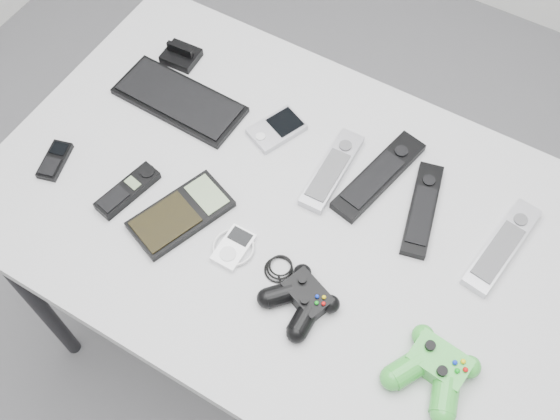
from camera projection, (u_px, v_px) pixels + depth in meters
The scene contains 15 objects.
floor at pixel (298, 376), 1.93m from camera, with size 3.50×3.50×0.00m, color slate.
desk at pixel (290, 227), 1.34m from camera, with size 1.20×0.77×0.81m.
pda_keyboard at pixel (179, 100), 1.41m from camera, with size 0.28×0.12×0.02m, color black.
dock_bracket at pixel (181, 53), 1.46m from camera, with size 0.08×0.07×0.04m, color black.
pda at pixel (277, 129), 1.37m from camera, with size 0.07×0.11×0.02m, color #A4A4AB.
remote_silver_a at pixel (332, 170), 1.32m from camera, with size 0.05×0.20×0.02m, color #A4A4AB.
remote_black_a at pixel (422, 209), 1.27m from camera, with size 0.05×0.21×0.02m, color black.
remote_black_b at pixel (379, 175), 1.31m from camera, with size 0.06×0.24×0.02m, color black.
remote_silver_b at pixel (502, 246), 1.23m from camera, with size 0.05×0.22×0.02m, color #B8B8C0.
mobile_phone at pixel (55, 160), 1.33m from camera, with size 0.04×0.09×0.02m, color black.
cordless_handset at pixel (128, 190), 1.29m from camera, with size 0.04×0.14×0.02m, color black.
calculator at pixel (181, 214), 1.27m from camera, with size 0.10×0.19×0.02m, color black.
mp3_player at pixel (233, 247), 1.23m from camera, with size 0.08×0.09×0.02m, color white.
controller_black at pixel (302, 299), 1.16m from camera, with size 0.20×0.13×0.04m, color black, non-canonical shape.
controller_green at pixel (435, 368), 1.10m from camera, with size 0.14×0.15×0.05m, color green, non-canonical shape.
Camera 1 is at (0.23, -0.50, 1.91)m, focal length 42.00 mm.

